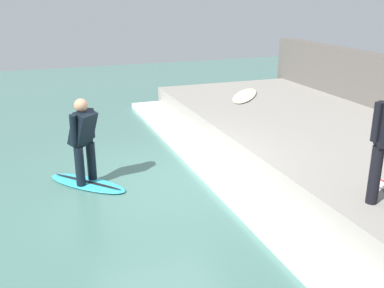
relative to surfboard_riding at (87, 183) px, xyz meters
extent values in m
plane|color=#426B60|center=(1.26, -0.44, -0.03)|extent=(28.00, 28.00, 0.00)
cube|color=gray|center=(5.15, -0.44, 0.21)|extent=(4.40, 12.15, 0.49)
cube|color=white|center=(2.49, -0.44, 0.03)|extent=(0.91, 11.54, 0.12)
ellipsoid|color=#2DADD1|center=(0.00, 0.00, 0.00)|extent=(1.48, 1.57, 0.06)
ellipsoid|color=black|center=(0.00, 0.00, 0.03)|extent=(1.08, 1.19, 0.01)
cylinder|color=black|center=(-0.11, -0.10, 0.38)|extent=(0.16, 0.16, 0.69)
cylinder|color=black|center=(0.11, 0.10, 0.38)|extent=(0.16, 0.16, 0.69)
cube|color=black|center=(0.00, 0.00, 1.03)|extent=(0.57, 0.57, 0.66)
sphere|color=#A87A5B|center=(0.00, 0.00, 1.44)|extent=(0.23, 0.23, 0.23)
cylinder|color=black|center=(-0.17, -0.15, 1.07)|extent=(0.12, 0.19, 0.55)
cylinder|color=black|center=(0.17, 0.15, 1.07)|extent=(0.12, 0.19, 0.55)
cylinder|color=black|center=(3.56, -3.12, 0.88)|extent=(0.16, 0.16, 0.85)
cylinder|color=black|center=(3.50, -3.10, 1.64)|extent=(0.11, 0.12, 0.53)
ellipsoid|color=beige|center=(4.91, 3.56, 0.49)|extent=(1.67, 1.95, 0.06)
camera|label=1|loc=(-0.77, -7.63, 3.28)|focal=42.00mm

